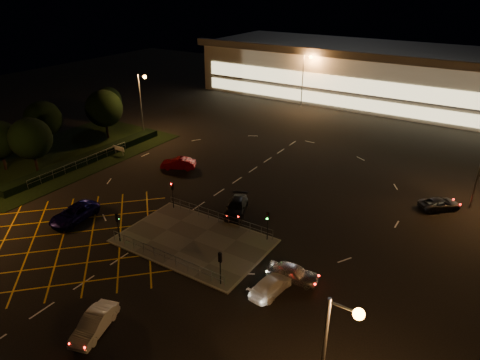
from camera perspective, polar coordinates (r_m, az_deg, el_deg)
The scene contains 23 objects.
ground at distance 45.05m, azimuth -6.60°, elevation -6.17°, with size 180.00×180.00×0.00m, color black.
pedestrian_island at distance 42.64m, azimuth -6.17°, elevation -8.05°, with size 14.00×9.00×0.12m, color #4C4944.
grass_verge at distance 67.75m, azimuth -22.17°, elevation 3.25°, with size 18.00×30.00×0.08m, color black.
hedge at distance 63.76m, azimuth -19.54°, elevation 2.79°, with size 2.00×26.00×1.00m, color black.
supermarket at distance 96.35m, azimuth 17.50°, elevation 13.44°, with size 72.00×26.50×10.50m.
streetlight_se at distance 23.26m, azimuth 12.17°, elevation -21.98°, with size 1.78×0.56×10.03m.
streetlight_nw at distance 69.79m, azimuth -12.92°, elevation 10.78°, with size 1.78×0.56×10.03m.
streetlight_far_left at distance 86.33m, azimuth 8.66°, elevation 13.86°, with size 1.78×0.56×10.03m.
signal_sw at distance 42.69m, azimuth -16.04°, elevation -5.31°, with size 0.28×0.30×3.15m.
signal_se at distance 35.70m, azimuth -2.66°, elevation -10.85°, with size 0.28×0.30×3.15m.
signal_nw at distance 47.53m, azimuth -9.01°, elevation -1.27°, with size 0.28×0.30×3.15m.
signal_ne at distance 41.37m, azimuth 3.72°, elevation -5.31°, with size 0.28×0.30×3.15m.
tree_b at distance 69.53m, azimuth -24.77°, elevation 7.37°, with size 5.40×5.40×7.35m.
tree_c at distance 70.81m, azimuth -17.66°, elevation 9.08°, with size 5.76×5.76×7.84m.
tree_d at distance 79.22m, azimuth -17.19°, elevation 10.10°, with size 4.68×4.68×6.37m.
tree_e at distance 61.65m, azimuth -26.15°, elevation 4.99°, with size 5.40×5.40×7.35m.
car_queue_white at distance 34.40m, azimuth -18.84°, elevation -17.65°, with size 1.56×4.48×1.48m, color silver.
car_left_blue at distance 48.79m, azimuth -21.24°, elevation -4.20°, with size 2.57×5.57×1.55m, color #0D0B42.
car_far_dkgrey at distance 46.88m, azimuth -0.48°, elevation -3.59°, with size 2.07×5.08×1.47m, color black.
car_right_silver at distance 37.43m, azimuth 7.05°, elevation -12.18°, with size 1.78×4.43×1.51m, color #9DA0A4.
car_circ_red at distance 58.22m, azimuth -8.22°, elevation 2.20°, with size 1.63×4.69×1.54m, color maroon.
car_east_grey at distance 52.60m, azimuth 25.09°, elevation -2.91°, with size 2.11×4.59×1.27m, color black.
car_approach_white at distance 36.17m, azimuth 4.25°, elevation -13.71°, with size 1.92×4.72×1.37m, color white.
Camera 1 is at (24.84, -29.35, 23.48)m, focal length 32.00 mm.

